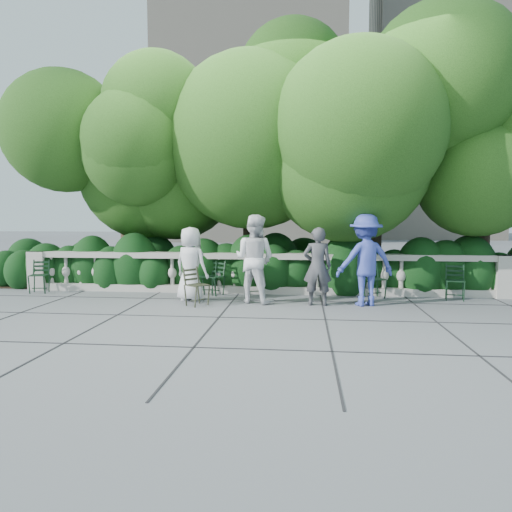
# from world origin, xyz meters

# --- Properties ---
(ground) EXTENTS (90.00, 90.00, 0.00)m
(ground) POSITION_xyz_m (0.00, 0.00, 0.00)
(ground) COLOR #585B61
(ground) RESTS_ON ground
(balustrade) EXTENTS (12.00, 0.44, 1.00)m
(balustrade) POSITION_xyz_m (0.00, 1.80, 0.49)
(balustrade) COLOR #9E998E
(balustrade) RESTS_ON ground
(shrub_hedge) EXTENTS (15.00, 2.60, 1.70)m
(shrub_hedge) POSITION_xyz_m (0.00, 3.00, 0.00)
(shrub_hedge) COLOR black
(shrub_hedge) RESTS_ON ground
(tree_canopy) EXTENTS (15.04, 6.52, 6.78)m
(tree_canopy) POSITION_xyz_m (0.69, 3.19, 3.96)
(tree_canopy) COLOR #3F3023
(tree_canopy) RESTS_ON ground
(distant_buildings) EXTENTS (27.00, 13.00, 40.00)m
(distant_buildings) POSITION_xyz_m (1.71, 29.25, 18.75)
(distant_buildings) COLOR #A09684
(distant_buildings) RESTS_ON ground
(chair_a) EXTENTS (0.53, 0.56, 0.84)m
(chair_a) POSITION_xyz_m (-5.44, 1.12, 0.00)
(chair_a) COLOR black
(chair_a) RESTS_ON ground
(chair_b) EXTENTS (0.58, 0.61, 0.84)m
(chair_b) POSITION_xyz_m (-0.03, 1.22, 0.00)
(chair_b) COLOR black
(chair_b) RESTS_ON ground
(chair_c) EXTENTS (0.61, 0.63, 0.84)m
(chair_c) POSITION_xyz_m (-1.15, 1.30, 0.00)
(chair_c) COLOR black
(chair_c) RESTS_ON ground
(chair_d) EXTENTS (0.45, 0.49, 0.84)m
(chair_d) POSITION_xyz_m (-1.26, 1.30, 0.00)
(chair_d) COLOR black
(chair_d) RESTS_ON ground
(chair_e) EXTENTS (0.54, 0.57, 0.84)m
(chair_e) POSITION_xyz_m (4.50, 1.19, 0.00)
(chair_e) COLOR black
(chair_e) RESTS_ON ground
(chair_f) EXTENTS (0.60, 0.62, 0.84)m
(chair_f) POSITION_xyz_m (2.82, 1.27, 0.00)
(chair_f) COLOR black
(chair_f) RESTS_ON ground
(chair_weathered) EXTENTS (0.65, 0.64, 0.84)m
(chair_weathered) POSITION_xyz_m (-1.06, -0.01, 0.00)
(chair_weathered) COLOR black
(chair_weathered) RESTS_ON ground
(person_businessman) EXTENTS (0.96, 0.82, 1.67)m
(person_businessman) POSITION_xyz_m (-1.43, 0.60, 0.84)
(person_businessman) COLOR silver
(person_businessman) RESTS_ON ground
(person_woman_grey) EXTENTS (0.63, 0.44, 1.68)m
(person_woman_grey) POSITION_xyz_m (1.39, 0.40, 0.84)
(person_woman_grey) COLOR #3D3E42
(person_woman_grey) RESTS_ON ground
(person_casual_man) EXTENTS (1.15, 1.04, 1.95)m
(person_casual_man) POSITION_xyz_m (0.01, 0.59, 0.97)
(person_casual_man) COLOR silver
(person_casual_man) RESTS_ON ground
(person_older_blue) EXTENTS (1.42, 1.06, 1.96)m
(person_older_blue) POSITION_xyz_m (2.40, 0.49, 0.98)
(person_older_blue) COLOR #3848AA
(person_older_blue) RESTS_ON ground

